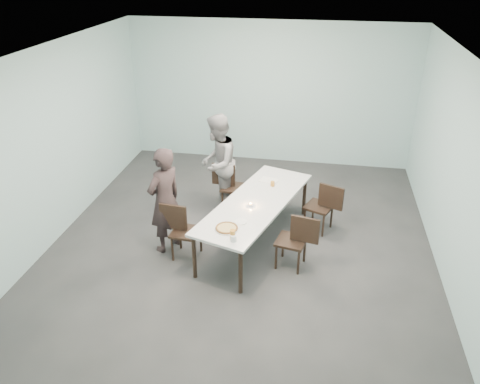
% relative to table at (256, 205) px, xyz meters
% --- Properties ---
extents(ground, '(7.00, 7.00, 0.00)m').
position_rel_table_xyz_m(ground, '(-0.21, -0.12, -0.69)').
color(ground, '#333335').
rests_on(ground, ground).
extents(room_shell, '(6.02, 7.02, 3.01)m').
position_rel_table_xyz_m(room_shell, '(-0.21, -0.12, 1.33)').
color(room_shell, '#AAD2D6').
rests_on(room_shell, ground).
extents(table, '(1.64, 2.75, 0.75)m').
position_rel_table_xyz_m(table, '(0.00, 0.00, 0.00)').
color(table, white).
rests_on(table, ground).
extents(chair_near_left, '(0.62, 0.45, 0.87)m').
position_rel_table_xyz_m(chair_near_left, '(-1.06, -0.55, -0.19)').
color(chair_near_left, black).
rests_on(chair_near_left, ground).
extents(chair_far_left, '(0.62, 0.45, 0.87)m').
position_rel_table_xyz_m(chair_far_left, '(-0.62, 1.03, -0.19)').
color(chair_far_left, black).
rests_on(chair_far_left, ground).
extents(chair_near_right, '(0.64, 0.50, 0.87)m').
position_rel_table_xyz_m(chair_near_right, '(0.69, -0.54, -0.19)').
color(chair_near_right, black).
rests_on(chair_near_right, ground).
extents(chair_far_right, '(0.65, 0.55, 0.87)m').
position_rel_table_xyz_m(chair_far_right, '(1.06, 0.56, -0.19)').
color(chair_far_right, black).
rests_on(chair_far_right, ground).
extents(diner_near, '(0.66, 0.74, 1.70)m').
position_rel_table_xyz_m(diner_near, '(-1.33, -0.39, 0.16)').
color(diner_near, black).
rests_on(diner_near, ground).
extents(diner_far, '(0.71, 0.88, 1.76)m').
position_rel_table_xyz_m(diner_far, '(-0.84, 1.05, 0.19)').
color(diner_far, gray).
rests_on(diner_far, ground).
extents(pizza, '(0.34, 0.34, 0.04)m').
position_rel_table_xyz_m(pizza, '(-0.28, -0.87, 0.08)').
color(pizza, white).
rests_on(pizza, table).
extents(side_plate, '(0.18, 0.18, 0.01)m').
position_rel_table_xyz_m(side_plate, '(-0.12, -0.64, 0.06)').
color(side_plate, white).
rests_on(side_plate, table).
extents(beer_glass, '(0.08, 0.08, 0.15)m').
position_rel_table_xyz_m(beer_glass, '(-0.15, -1.11, 0.13)').
color(beer_glass, '#BB7A29').
rests_on(beer_glass, table).
extents(water_tumbler, '(0.08, 0.08, 0.09)m').
position_rel_table_xyz_m(water_tumbler, '(-0.13, -1.15, 0.10)').
color(water_tumbler, silver).
rests_on(water_tumbler, table).
extents(tealight, '(0.06, 0.06, 0.05)m').
position_rel_table_xyz_m(tealight, '(-0.06, -0.15, 0.08)').
color(tealight, silver).
rests_on(tealight, table).
extents(amber_tumbler, '(0.07, 0.07, 0.08)m').
position_rel_table_xyz_m(amber_tumbler, '(0.20, 0.58, 0.10)').
color(amber_tumbler, '#BB7A29').
rests_on(amber_tumbler, table).
extents(menu, '(0.35, 0.30, 0.01)m').
position_rel_table_xyz_m(menu, '(0.11, 0.77, 0.06)').
color(menu, silver).
rests_on(menu, table).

